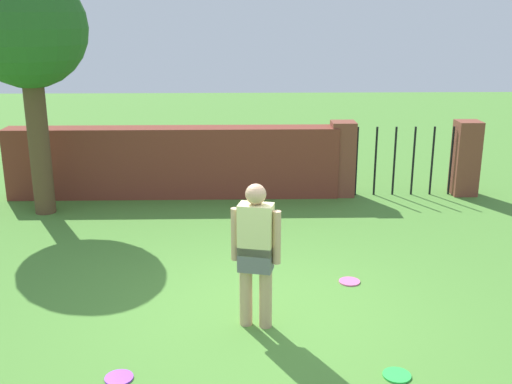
{
  "coord_description": "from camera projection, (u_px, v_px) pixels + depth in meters",
  "views": [
    {
      "loc": [
        -0.25,
        -6.27,
        3.32
      ],
      "look_at": [
        -0.05,
        1.57,
        1.0
      ],
      "focal_mm": 42.76,
      "sensor_mm": 36.0,
      "label": 1
    }
  ],
  "objects": [
    {
      "name": "fence_gate",
      "position": [
        404.0,
        159.0,
        11.35
      ],
      "size": [
        2.76,
        0.44,
        1.4
      ],
      "color": "brown",
      "rests_on": "ground"
    },
    {
      "name": "frisbee_purple",
      "position": [
        119.0,
        378.0,
        5.74
      ],
      "size": [
        0.27,
        0.27,
        0.02
      ],
      "primitive_type": "cylinder",
      "color": "purple",
      "rests_on": "ground"
    },
    {
      "name": "frisbee_pink",
      "position": [
        349.0,
        281.0,
        7.79
      ],
      "size": [
        0.27,
        0.27,
        0.02
      ],
      "primitive_type": "cylinder",
      "color": "pink",
      "rests_on": "ground"
    },
    {
      "name": "frisbee_green",
      "position": [
        397.0,
        375.0,
        5.78
      ],
      "size": [
        0.27,
        0.27,
        0.02
      ],
      "primitive_type": "cylinder",
      "color": "green",
      "rests_on": "ground"
    },
    {
      "name": "ground_plane",
      "position": [
        264.0,
        315.0,
        6.95
      ],
      "size": [
        40.0,
        40.0,
        0.0
      ],
      "primitive_type": "plane",
      "color": "#4C8433"
    },
    {
      "name": "tree",
      "position": [
        28.0,
        33.0,
        9.68
      ],
      "size": [
        1.9,
        1.9,
        4.02
      ],
      "color": "brown",
      "rests_on": "ground"
    },
    {
      "name": "brick_wall",
      "position": [
        173.0,
        162.0,
        11.26
      ],
      "size": [
        6.07,
        0.5,
        1.31
      ],
      "primitive_type": "cube",
      "color": "brown",
      "rests_on": "ground"
    },
    {
      "name": "person",
      "position": [
        256.0,
        249.0,
        6.47
      ],
      "size": [
        0.53,
        0.3,
        1.62
      ],
      "rotation": [
        0.0,
        0.0,
        -0.25
      ],
      "color": "tan",
      "rests_on": "ground"
    }
  ]
}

